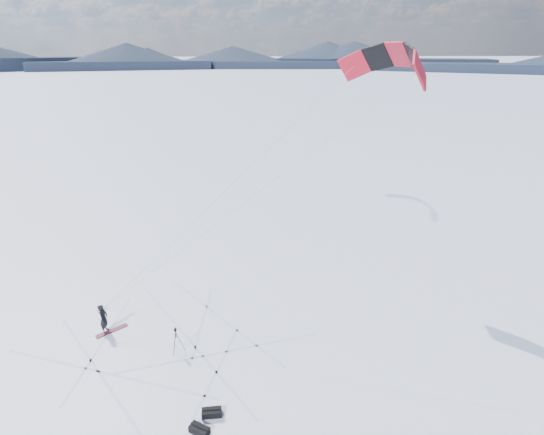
{
  "coord_description": "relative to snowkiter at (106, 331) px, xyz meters",
  "views": [
    {
      "loc": [
        3.65,
        -14.12,
        13.6
      ],
      "look_at": [
        5.89,
        5.45,
        5.18
      ],
      "focal_mm": 26.0,
      "sensor_mm": 36.0,
      "label": 1
    }
  ],
  "objects": [
    {
      "name": "ground",
      "position": [
        3.1,
        -3.39,
        0.0
      ],
      "size": [
        1800.0,
        1800.0,
        0.0
      ],
      "primitive_type": "plane",
      "color": "white"
    },
    {
      "name": "horizon_hills",
      "position": [
        3.1,
        -3.39,
        4.57
      ],
      "size": [
        704.84,
        706.81,
        10.39
      ],
      "color": "#152130",
      "rests_on": "ground"
    },
    {
      "name": "snow_tracks",
      "position": [
        2.69,
        -4.03,
        0.0
      ],
      "size": [
        17.62,
        14.39,
        0.01
      ],
      "color": "#ACB6DD",
      "rests_on": "ground"
    },
    {
      "name": "snowkiter",
      "position": [
        0.0,
        0.0,
        0.0
      ],
      "size": [
        0.45,
        0.63,
        1.63
      ],
      "primitive_type": "imported",
      "rotation": [
        0.0,
        0.0,
        1.47
      ],
      "color": "black",
      "rests_on": "ground"
    },
    {
      "name": "snowboard",
      "position": [
        0.29,
        -0.03,
        0.02
      ],
      "size": [
        1.52,
        1.15,
        0.04
      ],
      "primitive_type": "cube",
      "rotation": [
        0.0,
        0.0,
        0.59
      ],
      "color": "maroon",
      "rests_on": "ground"
    },
    {
      "name": "tripod",
      "position": [
        3.88,
        -1.9,
        0.85
      ],
      "size": [
        0.57,
        0.65,
        1.33
      ],
      "rotation": [
        0.0,
        0.0,
        0.03
      ],
      "color": "black",
      "rests_on": "ground"
    },
    {
      "name": "gear_bag_a",
      "position": [
        5.65,
        -5.84,
        0.16
      ],
      "size": [
        0.79,
        0.38,
        0.35
      ],
      "rotation": [
        0.0,
        0.0,
        -0.01
      ],
      "color": "black",
      "rests_on": "ground"
    },
    {
      "name": "gear_bag_b",
      "position": [
        5.2,
        -6.57,
        0.15
      ],
      "size": [
        0.86,
        0.74,
        0.35
      ],
      "rotation": [
        0.0,
        0.0,
        -0.57
      ],
      "color": "black",
      "rests_on": "ground"
    },
    {
      "name": "power_kite",
      "position": [
        15.45,
        3.99,
        12.95
      ],
      "size": [
        16.92,
        7.33,
        12.65
      ],
      "color": "#B11324",
      "rests_on": "ground"
    }
  ]
}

